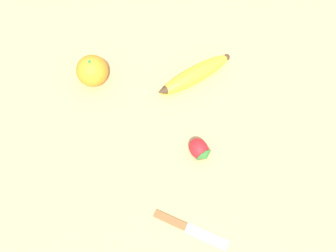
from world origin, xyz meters
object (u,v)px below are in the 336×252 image
Objects in this scene: orange at (92,71)px; paring_knife at (188,228)px; banana at (194,75)px; strawberry at (200,150)px.

orange reaches higher than paring_knife.
banana is 1.08× the size of paring_knife.
orange is at bearing -32.63° from banana.
banana is 2.58× the size of strawberry.
strawberry is 0.42× the size of paring_knife.
banana is at bearing -159.27° from paring_knife.
paring_knife is at bearing -41.84° from strawberry.
orange is 0.43m from paring_knife.
banana and strawberry have the same top height.
orange is 0.47× the size of paring_knife.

